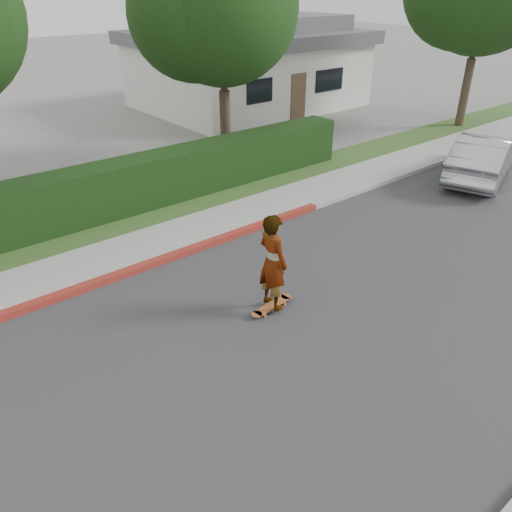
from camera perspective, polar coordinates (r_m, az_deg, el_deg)
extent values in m
plane|color=slate|center=(11.49, 17.55, -2.48)|extent=(120.00, 120.00, 0.00)
cube|color=#2D2D30|center=(11.48, 17.56, -2.46)|extent=(60.00, 8.00, 0.01)
cube|color=#9E9E99|center=(13.76, 3.64, 4.61)|extent=(60.00, 0.20, 0.15)
cube|color=maroon|center=(11.33, -15.39, -2.12)|extent=(12.00, 0.21, 0.15)
cube|color=gray|center=(14.38, 1.21, 5.70)|extent=(60.00, 1.60, 0.12)
cube|color=#2D4C1E|center=(15.54, -2.64, 7.47)|extent=(60.00, 1.60, 0.10)
cube|color=black|center=(14.35, -13.89, 7.77)|extent=(15.00, 1.00, 1.50)
cylinder|color=#33261C|center=(17.86, -3.52, 14.38)|extent=(0.36, 0.36, 2.52)
cylinder|color=#33261C|center=(17.48, -3.72, 20.39)|extent=(0.24, 0.24, 2.10)
sphere|color=black|center=(17.31, -3.94, 26.58)|extent=(4.80, 4.80, 4.80)
sphere|color=black|center=(17.20, -7.18, 25.76)|extent=(4.08, 4.08, 4.08)
sphere|color=black|center=(18.10, -1.95, 25.78)|extent=(3.84, 3.84, 3.84)
cylinder|color=#33261C|center=(24.42, 22.74, 16.70)|extent=(0.36, 0.36, 2.88)
cylinder|color=#33261C|center=(24.13, 23.77, 21.66)|extent=(0.24, 0.24, 2.40)
cube|color=beige|center=(27.13, -1.01, 19.94)|extent=(10.00, 8.00, 3.00)
cube|color=#4C4C51|center=(26.91, -1.04, 23.73)|extent=(10.60, 8.60, 0.60)
cube|color=#4C4C51|center=(26.86, -1.05, 25.01)|extent=(8.40, 6.40, 0.80)
cube|color=black|center=(22.48, 0.41, 18.33)|extent=(1.40, 0.06, 1.00)
cube|color=black|center=(25.40, 8.36, 19.28)|extent=(1.80, 0.06, 1.00)
cube|color=brown|center=(24.09, 4.84, 17.62)|extent=(0.90, 0.06, 2.10)
cylinder|color=#D66C3B|center=(9.74, 1.03, -6.82)|extent=(0.06, 0.04, 0.06)
cylinder|color=#D66C3B|center=(9.83, 0.34, -6.43)|extent=(0.06, 0.04, 0.06)
cylinder|color=#D66C3B|center=(10.09, 3.28, -5.44)|extent=(0.06, 0.04, 0.06)
cylinder|color=#D66C3B|center=(10.18, 2.59, -5.09)|extent=(0.06, 0.04, 0.06)
cube|color=silver|center=(9.76, 0.68, -6.43)|extent=(0.07, 0.18, 0.02)
cube|color=silver|center=(10.11, 2.94, -5.08)|extent=(0.07, 0.18, 0.02)
cube|color=brown|center=(9.92, 1.83, -5.64)|extent=(0.88, 0.31, 0.02)
cylinder|color=brown|center=(9.66, 0.09, -6.68)|extent=(0.23, 0.23, 0.02)
cylinder|color=brown|center=(10.19, 3.48, -4.65)|extent=(0.23, 0.23, 0.02)
imported|color=white|center=(9.40, 1.93, -0.70)|extent=(0.49, 0.73, 1.95)
imported|color=#B1B5B9|center=(18.00, 24.47, 10.24)|extent=(4.70, 2.92, 1.46)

